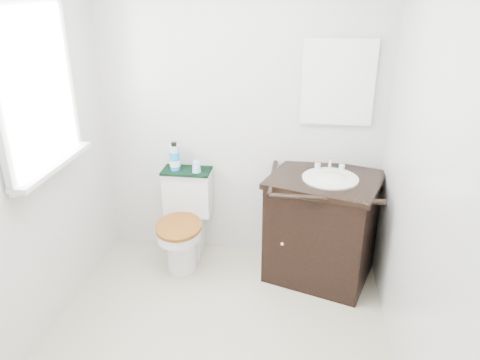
% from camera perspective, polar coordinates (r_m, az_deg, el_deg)
% --- Properties ---
extents(floor, '(2.40, 2.40, 0.00)m').
position_cam_1_polar(floor, '(3.14, -3.20, -19.57)').
color(floor, '#B2AC90').
rests_on(floor, ground).
extents(wall_back, '(2.40, 0.00, 2.40)m').
position_cam_1_polar(wall_back, '(3.61, -0.02, 8.30)').
color(wall_back, silver).
rests_on(wall_back, ground).
extents(wall_front, '(2.40, 0.00, 2.40)m').
position_cam_1_polar(wall_front, '(1.48, -13.33, -16.34)').
color(wall_front, silver).
rests_on(wall_front, ground).
extents(wall_left, '(0.00, 2.40, 2.40)m').
position_cam_1_polar(wall_left, '(2.90, -25.62, 2.19)').
color(wall_left, silver).
rests_on(wall_left, ground).
extents(wall_right, '(0.00, 2.40, 2.40)m').
position_cam_1_polar(wall_right, '(2.52, 21.56, -0.17)').
color(wall_right, silver).
rests_on(wall_right, ground).
extents(window, '(0.02, 0.70, 0.90)m').
position_cam_1_polar(window, '(3.00, -23.79, 10.15)').
color(window, white).
rests_on(window, wall_left).
extents(mirror, '(0.50, 0.02, 0.60)m').
position_cam_1_polar(mirror, '(3.50, 11.86, 11.56)').
color(mirror, silver).
rests_on(mirror, wall_back).
extents(toilet, '(0.39, 0.63, 0.73)m').
position_cam_1_polar(toilet, '(3.80, -6.68, -5.31)').
color(toilet, white).
rests_on(toilet, floor).
extents(vanity, '(0.93, 0.86, 0.92)m').
position_cam_1_polar(vanity, '(3.59, 10.01, -5.35)').
color(vanity, black).
rests_on(vanity, floor).
extents(trash_bin, '(0.20, 0.17, 0.27)m').
position_cam_1_polar(trash_bin, '(3.70, 6.27, -9.42)').
color(trash_bin, white).
rests_on(trash_bin, floor).
extents(towel, '(0.38, 0.22, 0.02)m').
position_cam_1_polar(towel, '(3.73, -6.53, 1.13)').
color(towel, black).
rests_on(towel, toilet).
extents(mouthwash_bottle, '(0.08, 0.08, 0.23)m').
position_cam_1_polar(mouthwash_bottle, '(3.71, -7.97, 2.77)').
color(mouthwash_bottle, '#1A82DF').
rests_on(mouthwash_bottle, towel).
extents(cup, '(0.07, 0.07, 0.09)m').
position_cam_1_polar(cup, '(3.66, -5.34, 1.61)').
color(cup, '#95CCF3').
rests_on(cup, towel).
extents(soap_bar, '(0.06, 0.04, 0.02)m').
position_cam_1_polar(soap_bar, '(3.54, 9.45, 1.37)').
color(soap_bar, '#186C75').
rests_on(soap_bar, vanity).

